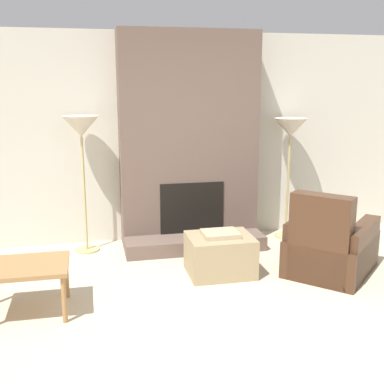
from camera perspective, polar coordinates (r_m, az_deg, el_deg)
ground_plane at (r=3.98m, az=7.56°, el=-17.32°), size 24.00×24.00×0.00m
wall_back at (r=6.17m, az=-0.83°, el=6.43°), size 7.50×0.06×2.60m
fireplace at (r=5.94m, az=-0.35°, el=5.39°), size 1.69×0.79×2.60m
ottoman at (r=5.14m, az=3.34°, el=-7.37°), size 0.68×0.55×0.47m
armchair at (r=5.33m, az=15.96°, el=-6.48°), size 1.24×1.24×0.92m
side_table at (r=4.48m, az=-19.16°, el=-8.78°), size 0.74×0.58×0.45m
floor_lamp_left at (r=5.71m, az=-13.00°, el=6.86°), size 0.42×0.42×1.62m
floor_lamp_right at (r=6.24m, az=11.57°, el=6.85°), size 0.42×0.42×1.55m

